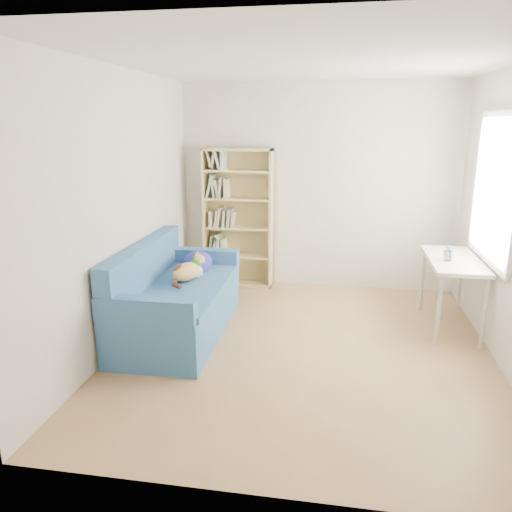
# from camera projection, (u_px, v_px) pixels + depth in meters

# --- Properties ---
(ground) EXTENTS (4.00, 4.00, 0.00)m
(ground) POSITION_uv_depth(u_px,v_px,m) (303.00, 349.00, 4.79)
(ground) COLOR olive
(ground) RESTS_ON ground
(room_shell) EXTENTS (3.54, 4.04, 2.62)m
(room_shell) POSITION_uv_depth(u_px,v_px,m) (319.00, 177.00, 4.38)
(room_shell) COLOR silver
(room_shell) RESTS_ON ground
(sofa) EXTENTS (0.92, 1.88, 0.93)m
(sofa) POSITION_uv_depth(u_px,v_px,m) (175.00, 299.00, 5.10)
(sofa) COLOR navy
(sofa) RESTS_ON ground
(bookshelf) EXTENTS (0.89, 0.28, 1.79)m
(bookshelf) POSITION_uv_depth(u_px,v_px,m) (238.00, 224.00, 6.49)
(bookshelf) COLOR tan
(bookshelf) RESTS_ON ground
(desk) EXTENTS (0.51, 1.12, 0.75)m
(desk) POSITION_uv_depth(u_px,v_px,m) (453.00, 266.00, 5.14)
(desk) COLOR silver
(desk) RESTS_ON ground
(pen_cup) EXTENTS (0.09, 0.09, 0.16)m
(pen_cup) POSITION_uv_depth(u_px,v_px,m) (447.00, 255.00, 5.03)
(pen_cup) COLOR white
(pen_cup) RESTS_ON desk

